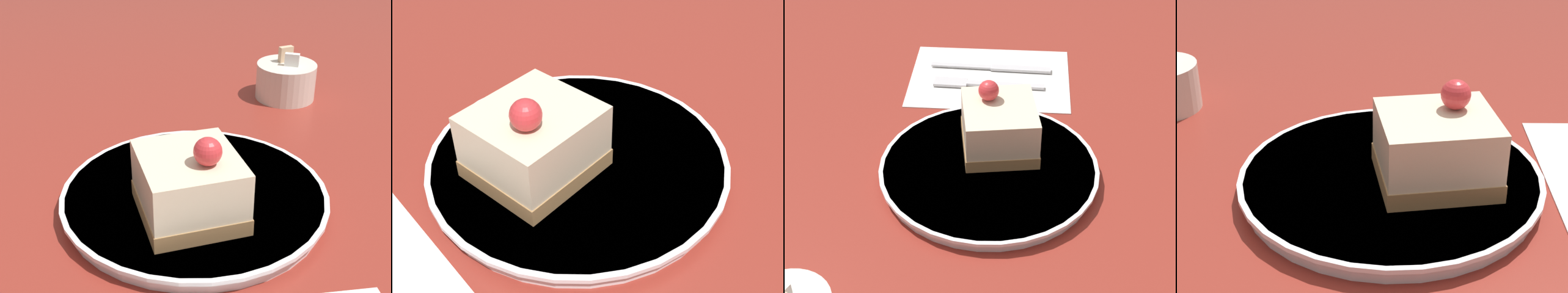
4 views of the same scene
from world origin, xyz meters
TOP-DOWN VIEW (x-y plane):
  - ground_plane at (0.00, 0.00)m, footprint 4.00×4.00m
  - plate at (0.01, -0.01)m, footprint 0.27×0.27m
  - cake_slice at (0.05, -0.01)m, footprint 0.11×0.11m

SIDE VIEW (x-z plane):
  - ground_plane at x=0.00m, z-range 0.00..0.00m
  - plate at x=0.01m, z-range 0.00..0.02m
  - cake_slice at x=0.05m, z-range 0.01..0.09m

